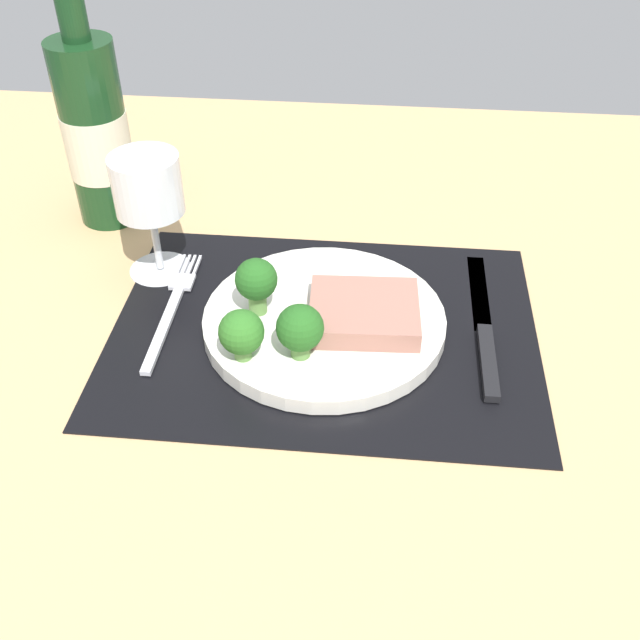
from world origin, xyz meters
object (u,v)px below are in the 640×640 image
Objects in this scene: plate at (324,321)px; knife at (484,332)px; steak at (364,312)px; wine_glass at (148,192)px; fork at (172,307)px; wine_bottle at (95,130)px.

plate is 1.03× the size of knife.
wine_glass reaches higher than steak.
wine_glass reaches higher than plate.
fork is (-15.72, 1.42, -0.55)cm from plate.
steak is at bearing -31.92° from wine_bottle.
wine_bottle is at bearing 145.33° from plate.
wine_glass is (-18.82, 8.46, 8.58)cm from plate.
plate reaches higher than fork.
plate is 15.71cm from knife.
wine_bottle is 13.95cm from wine_glass.
wine_bottle is at bearing 158.19° from knife.
wine_glass is at bearing 168.48° from knife.
plate is 4.33cm from steak.
steak is at bearing -7.60° from plate.
wine_glass reaches higher than fork.
plate is at bearing -176.65° from knife.
fork is 23.86cm from wine_bottle.
fork is at bearing 179.79° from knife.
knife is at bearing -23.22° from wine_bottle.
wine_glass is (-3.10, 7.03, 9.13)cm from fork.
wine_glass is (-22.70, 8.97, 6.74)cm from steak.
wine_bottle reaches higher than fork.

